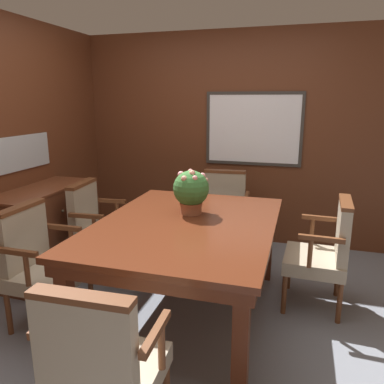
% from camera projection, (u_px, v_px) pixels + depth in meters
% --- Properties ---
extents(ground_plane, '(14.00, 14.00, 0.00)m').
position_uv_depth(ground_plane, '(164.00, 317.00, 2.98)').
color(ground_plane, gray).
extents(wall_back, '(7.20, 0.08, 2.45)m').
position_uv_depth(wall_back, '(219.00, 139.00, 4.47)').
color(wall_back, '#5B2D19').
rests_on(wall_back, ground_plane).
extents(dining_table, '(1.33, 1.78, 0.78)m').
position_uv_depth(dining_table, '(187.00, 233.00, 2.89)').
color(dining_table, '#562614').
rests_on(dining_table, ground_plane).
extents(chair_right_far, '(0.50, 0.57, 0.93)m').
position_uv_depth(chair_right_far, '(325.00, 250.00, 3.03)').
color(chair_right_far, brown).
rests_on(chair_right_far, ground_plane).
extents(chair_head_far, '(0.58, 0.51, 0.93)m').
position_uv_depth(chair_head_far, '(223.00, 210.00, 4.11)').
color(chair_head_far, brown).
rests_on(chair_head_far, ground_plane).
extents(chair_left_near, '(0.48, 0.55, 0.93)m').
position_uv_depth(chair_left_near, '(40.00, 261.00, 2.82)').
color(chair_left_near, brown).
rests_on(chair_left_near, ground_plane).
extents(chair_left_far, '(0.52, 0.58, 0.93)m').
position_uv_depth(chair_left_far, '(96.00, 226.00, 3.60)').
color(chair_left_far, brown).
rests_on(chair_left_far, ground_plane).
extents(chair_head_near, '(0.57, 0.50, 0.93)m').
position_uv_depth(chair_head_near, '(101.00, 365.00, 1.72)').
color(chair_head_near, brown).
rests_on(chair_head_near, ground_plane).
extents(potted_plant, '(0.29, 0.29, 0.37)m').
position_uv_depth(potted_plant, '(191.00, 190.00, 3.03)').
color(potted_plant, '#9E5638').
rests_on(potted_plant, dining_table).
extents(sideboard_cabinet, '(0.47, 1.10, 0.86)m').
position_uv_depth(sideboard_cabinet, '(44.00, 231.00, 3.67)').
color(sideboard_cabinet, brown).
rests_on(sideboard_cabinet, ground_plane).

